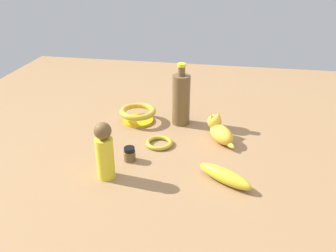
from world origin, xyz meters
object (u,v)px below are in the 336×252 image
Objects in this scene: bangle at (159,143)px; banana at (225,176)px; cat_figurine at (220,131)px; person_figure_adult at (105,151)px; nail_polish_jar at (130,154)px; bowl at (138,114)px; bottle_tall at (181,99)px.

banana reaches higher than bangle.
cat_figurine is 0.44m from person_figure_adult.
bangle is (-0.12, 0.07, -0.02)m from nail_polish_jar.
bowl is 0.59× the size of bottle_tall.
bottle_tall is 0.21m from bangle.
bowl is at bearing -179.77° from person_figure_adult.
banana is (0.07, 0.31, -0.00)m from nail_polish_jar.
bowl is 0.39m from person_figure_adult.
banana is (-0.03, 0.35, -0.07)m from person_figure_adult.
bottle_tall is 1.33× the size of person_figure_adult.
cat_figurine is 0.77× the size of person_figure_adult.
cat_figurine is at bearing 108.48° from bangle.
bottle_tall reaches higher than nail_polish_jar.
person_figure_adult reaches higher than bowl.
person_figure_adult is (0.39, 0.00, 0.05)m from bowl.
bottle_tall is 0.42m from banana.
banana is (0.25, 0.03, -0.02)m from cat_figurine.
nail_polish_jar is (0.18, -0.28, -0.01)m from cat_figurine.
cat_figurine reaches higher than bowl.
cat_figurine is 1.46× the size of bangle.
bangle is 0.30m from banana.
nail_polish_jar is 0.14m from bangle.
person_figure_adult is at bearing -22.94° from nail_polish_jar.
bowl is at bearing -106.96° from cat_figurine.
nail_polish_jar is 0.49× the size of bangle.
bottle_tall is at bearing 165.30° from bangle.
bowl reaches higher than nail_polish_jar.
banana is (0.35, 0.35, -0.01)m from bowl.
person_figure_adult is 0.36m from banana.
nail_polish_jar is at bearing 9.03° from bowl.
bottle_tall is 1.35× the size of banana.
cat_figurine reaches higher than bangle.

